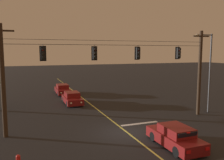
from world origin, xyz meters
TOP-DOWN VIEW (x-y plane):
  - ground_plane at (0.00, 0.00)m, footprint 180.00×180.00m
  - lane_centre_stripe at (0.00, 8.20)m, footprint 0.14×60.00m
  - stop_bar_paint at (1.90, 1.60)m, footprint 3.40×0.36m
  - signal_span_assembly at (-0.00, 2.20)m, footprint 18.86×0.32m
  - traffic_light_leftmost at (-5.76, 2.19)m, footprint 0.48×0.41m
  - traffic_light_left_inner at (-1.82, 2.19)m, footprint 0.48×0.41m
  - traffic_light_centre at (1.96, 2.19)m, footprint 0.48×0.41m
  - traffic_light_right_inner at (6.05, 2.19)m, footprint 0.48×0.41m
  - car_waiting_near_lane at (1.76, -3.59)m, footprint 1.80×4.33m
  - car_oncoming_lead at (-1.93, 11.21)m, footprint 1.80×4.42m
  - car_oncoming_trailing at (-1.96, 18.03)m, footprint 1.80×4.42m
  - street_lamp_corner at (9.85, 2.63)m, footprint 2.11×0.30m

SIDE VIEW (x-z plane):
  - ground_plane at x=0.00m, z-range 0.00..0.00m
  - lane_centre_stripe at x=0.00m, z-range 0.00..0.01m
  - stop_bar_paint at x=1.90m, z-range 0.00..0.01m
  - car_oncoming_lead at x=-1.93m, z-range -0.05..1.34m
  - car_oncoming_trailing at x=-1.96m, z-range -0.05..1.34m
  - car_waiting_near_lane at x=1.76m, z-range -0.05..1.34m
  - signal_span_assembly at x=0.00m, z-range 0.15..8.16m
  - street_lamp_corner at x=9.85m, z-range 0.80..8.59m
  - traffic_light_leftmost at x=-5.76m, z-range 5.34..6.56m
  - traffic_light_left_inner at x=-1.82m, z-range 5.34..6.56m
  - traffic_light_centre at x=1.96m, z-range 5.34..6.56m
  - traffic_light_right_inner at x=6.05m, z-range 5.34..6.56m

